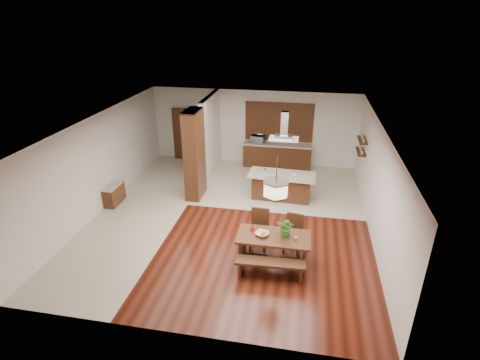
% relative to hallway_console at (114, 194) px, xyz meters
% --- Properties ---
extents(room_shell, '(9.00, 9.04, 2.92)m').
position_rel_hallway_console_xyz_m(room_shell, '(3.81, -0.20, 1.75)').
color(room_shell, '#38120A').
rests_on(room_shell, ground).
extents(tile_hallway, '(2.50, 9.00, 0.01)m').
position_rel_hallway_console_xyz_m(tile_hallway, '(1.06, -0.20, -0.31)').
color(tile_hallway, beige).
rests_on(tile_hallway, ground).
extents(tile_kitchen, '(5.50, 4.00, 0.01)m').
position_rel_hallway_console_xyz_m(tile_kitchen, '(5.06, 2.30, -0.31)').
color(tile_kitchen, beige).
rests_on(tile_kitchen, ground).
extents(soffit_band, '(8.00, 9.00, 0.02)m').
position_rel_hallway_console_xyz_m(soffit_band, '(3.81, -0.20, 2.57)').
color(soffit_band, '#391E0E').
rests_on(soffit_band, room_shell).
extents(partition_pier, '(0.45, 1.00, 2.90)m').
position_rel_hallway_console_xyz_m(partition_pier, '(2.41, 1.00, 1.14)').
color(partition_pier, '#311B0D').
rests_on(partition_pier, ground).
extents(partition_stub, '(0.18, 2.40, 2.90)m').
position_rel_hallway_console_xyz_m(partition_stub, '(2.41, 3.10, 1.14)').
color(partition_stub, silver).
rests_on(partition_stub, ground).
extents(hallway_console, '(0.37, 0.88, 0.63)m').
position_rel_hallway_console_xyz_m(hallway_console, '(0.00, 0.00, 0.00)').
color(hallway_console, '#311B0D').
rests_on(hallway_console, ground).
extents(hallway_doorway, '(1.10, 0.20, 2.10)m').
position_rel_hallway_console_xyz_m(hallway_doorway, '(1.11, 4.20, 0.74)').
color(hallway_doorway, '#311B0D').
rests_on(hallway_doorway, ground).
extents(rear_counter, '(2.60, 0.62, 0.95)m').
position_rel_hallway_console_xyz_m(rear_counter, '(4.81, 4.00, 0.16)').
color(rear_counter, '#311B0D').
rests_on(rear_counter, ground).
extents(kitchen_window, '(2.60, 0.08, 1.50)m').
position_rel_hallway_console_xyz_m(kitchen_window, '(4.81, 4.26, 1.44)').
color(kitchen_window, olive).
rests_on(kitchen_window, room_shell).
extents(shelf_lower, '(0.26, 0.90, 0.04)m').
position_rel_hallway_console_xyz_m(shelf_lower, '(7.68, 2.40, 1.08)').
color(shelf_lower, '#311B0D').
rests_on(shelf_lower, room_shell).
extents(shelf_upper, '(0.26, 0.90, 0.04)m').
position_rel_hallway_console_xyz_m(shelf_upper, '(7.68, 2.40, 1.49)').
color(shelf_upper, '#311B0D').
rests_on(shelf_upper, room_shell).
extents(dining_table, '(1.76, 0.88, 0.73)m').
position_rel_hallway_console_xyz_m(dining_table, '(5.29, -2.10, 0.22)').
color(dining_table, '#311B0D').
rests_on(dining_table, ground).
extents(dining_bench, '(1.62, 0.41, 0.45)m').
position_rel_hallway_console_xyz_m(dining_bench, '(5.28, -2.73, -0.09)').
color(dining_bench, '#311B0D').
rests_on(dining_bench, ground).
extents(dining_chair_left, '(0.48, 0.48, 1.05)m').
position_rel_hallway_console_xyz_m(dining_chair_left, '(4.85, -1.56, 0.21)').
color(dining_chair_left, '#311B0D').
rests_on(dining_chair_left, ground).
extents(dining_chair_right, '(0.50, 0.50, 0.99)m').
position_rel_hallway_console_xyz_m(dining_chair_right, '(5.73, -1.57, 0.18)').
color(dining_chair_right, '#311B0D').
rests_on(dining_chair_right, ground).
extents(pendant_lantern, '(0.64, 0.64, 1.31)m').
position_rel_hallway_console_xyz_m(pendant_lantern, '(5.29, -2.10, 1.93)').
color(pendant_lantern, beige).
rests_on(pendant_lantern, room_shell).
extents(foliage_plant, '(0.53, 0.50, 0.48)m').
position_rel_hallway_console_xyz_m(foliage_plant, '(5.57, -2.03, 0.66)').
color(foliage_plant, '#347326').
rests_on(foliage_plant, dining_table).
extents(fruit_bowl, '(0.41, 0.41, 0.08)m').
position_rel_hallway_console_xyz_m(fruit_bowl, '(5.01, -2.12, 0.45)').
color(fruit_bowl, beige).
rests_on(fruit_bowl, dining_table).
extents(napkin_cone, '(0.13, 0.13, 0.19)m').
position_rel_hallway_console_xyz_m(napkin_cone, '(4.75, -1.97, 0.51)').
color(napkin_cone, red).
rests_on(napkin_cone, dining_table).
extents(gold_ornament, '(0.08, 0.08, 0.09)m').
position_rel_hallway_console_xyz_m(gold_ornament, '(5.81, -2.20, 0.46)').
color(gold_ornament, gold).
rests_on(gold_ornament, dining_table).
extents(kitchen_island, '(2.16, 1.02, 0.88)m').
position_rel_hallway_console_xyz_m(kitchen_island, '(5.20, 1.31, 0.13)').
color(kitchen_island, '#311B0D').
rests_on(kitchen_island, ground).
extents(range_hood, '(0.90, 0.55, 0.87)m').
position_rel_hallway_console_xyz_m(range_hood, '(5.20, 1.32, 2.15)').
color(range_hood, silver).
rests_on(range_hood, room_shell).
extents(island_cup, '(0.15, 0.15, 0.10)m').
position_rel_hallway_console_xyz_m(island_cup, '(5.59, 1.21, 0.61)').
color(island_cup, silver).
rests_on(island_cup, kitchen_island).
extents(microwave, '(0.57, 0.44, 0.29)m').
position_rel_hallway_console_xyz_m(microwave, '(4.03, 4.01, 0.78)').
color(microwave, silver).
rests_on(microwave, rear_counter).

